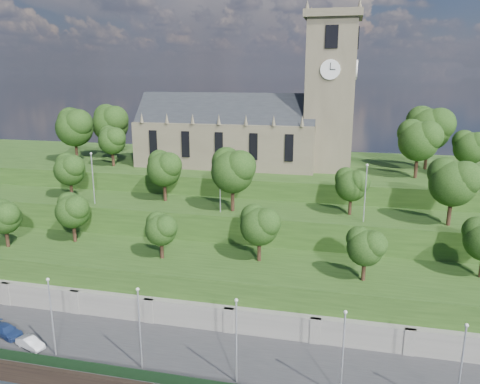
# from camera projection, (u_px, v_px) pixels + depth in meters

# --- Properties ---
(promenade) EXTENTS (160.00, 12.00, 2.00)m
(promenade) POSITION_uv_depth(u_px,v_px,m) (173.00, 359.00, 51.25)
(promenade) COLOR #2D2D30
(promenade) RESTS_ON ground
(fence) EXTENTS (160.00, 0.10, 1.20)m
(fence) POSITION_uv_depth(u_px,v_px,m) (153.00, 377.00, 45.76)
(fence) COLOR black
(fence) RESTS_ON promenade
(retaining_wall) EXTENTS (160.00, 2.10, 5.00)m
(retaining_wall) POSITION_uv_depth(u_px,v_px,m) (190.00, 320.00, 56.52)
(retaining_wall) COLOR slate
(retaining_wall) RESTS_ON ground
(embankment_lower) EXTENTS (160.00, 12.00, 8.00)m
(embankment_lower) POSITION_uv_depth(u_px,v_px,m) (205.00, 287.00, 61.84)
(embankment_lower) COLOR #234115
(embankment_lower) RESTS_ON ground
(embankment_upper) EXTENTS (160.00, 10.00, 12.00)m
(embankment_upper) POSITION_uv_depth(u_px,v_px,m) (226.00, 244.00, 71.73)
(embankment_upper) COLOR #234115
(embankment_upper) RESTS_ON ground
(hilltop) EXTENTS (160.00, 32.00, 15.00)m
(hilltop) POSITION_uv_depth(u_px,v_px,m) (253.00, 200.00, 91.18)
(hilltop) COLOR #234115
(hilltop) RESTS_ON ground
(church) EXTENTS (38.60, 12.35, 27.60)m
(church) POSITION_uv_depth(u_px,v_px,m) (254.00, 125.00, 83.50)
(church) COLOR brown
(church) RESTS_ON hilltop
(trees_lower) EXTENTS (66.64, 8.66, 7.36)m
(trees_lower) POSITION_uv_depth(u_px,v_px,m) (219.00, 225.00, 59.51)
(trees_lower) COLOR black
(trees_lower) RESTS_ON embankment_lower
(trees_upper) EXTENTS (62.01, 8.75, 9.21)m
(trees_upper) POSITION_uv_depth(u_px,v_px,m) (259.00, 173.00, 66.69)
(trees_upper) COLOR black
(trees_upper) RESTS_ON embankment_upper
(trees_hilltop) EXTENTS (75.54, 16.12, 10.97)m
(trees_hilltop) POSITION_uv_depth(u_px,v_px,m) (252.00, 129.00, 83.15)
(trees_hilltop) COLOR black
(trees_hilltop) RESTS_ON hilltop
(lamp_posts_promenade) EXTENTS (60.36, 0.36, 9.00)m
(lamp_posts_promenade) POSITION_uv_depth(u_px,v_px,m) (140.00, 323.00, 46.87)
(lamp_posts_promenade) COLOR #B2B2B7
(lamp_posts_promenade) RESTS_ON promenade
(lamp_posts_upper) EXTENTS (40.36, 0.36, 7.96)m
(lamp_posts_upper) POSITION_uv_depth(u_px,v_px,m) (220.00, 181.00, 66.27)
(lamp_posts_upper) COLOR #B2B2B7
(lamp_posts_upper) RESTS_ON embankment_upper
(car_middle) EXTENTS (3.86, 2.35, 1.20)m
(car_middle) POSITION_uv_depth(u_px,v_px,m) (30.00, 343.00, 51.51)
(car_middle) COLOR silver
(car_middle) RESTS_ON promenade
(car_right) EXTENTS (4.73, 3.11, 1.27)m
(car_right) POSITION_uv_depth(u_px,v_px,m) (7.00, 331.00, 53.90)
(car_right) COLOR navy
(car_right) RESTS_ON promenade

